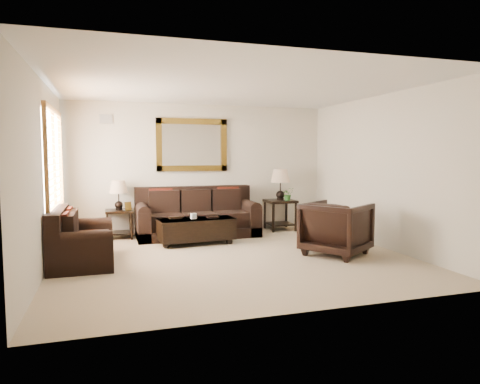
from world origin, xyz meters
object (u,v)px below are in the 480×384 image
object	(u,v)px
end_table_left	(119,201)
armchair	(336,226)
sofa	(197,218)
coffee_table	(195,228)
loveseat	(79,243)
end_table_right	(280,190)

from	to	relation	value
end_table_left	armchair	world-z (taller)	end_table_left
sofa	coffee_table	world-z (taller)	sofa
sofa	coffee_table	distance (m)	0.76
loveseat	coffee_table	distance (m)	2.19
sofa	loveseat	bearing A→B (deg)	-142.22
end_table_right	armchair	size ratio (longest dim) A/B	1.38
end_table_right	end_table_left	bearing A→B (deg)	179.28
sofa	coffee_table	size ratio (longest dim) A/B	1.66
end_table_left	coffee_table	bearing A→B (deg)	-34.07
sofa	armchair	bearing A→B (deg)	-51.02
end_table_left	coffee_table	distance (m)	1.68
sofa	end_table_right	distance (m)	1.95
end_table_left	armchair	distance (m)	4.21
loveseat	end_table_left	bearing A→B (deg)	-19.13
end_table_right	sofa	bearing A→B (deg)	-176.01
loveseat	end_table_left	world-z (taller)	end_table_left
armchair	end_table_right	bearing A→B (deg)	-34.48
end_table_left	end_table_right	world-z (taller)	end_table_right
coffee_table	sofa	bearing A→B (deg)	71.78
sofa	end_table_right	xyz separation A→B (m)	(1.88, 0.13, 0.51)
sofa	loveseat	world-z (taller)	sofa
end_table_right	armchair	bearing A→B (deg)	-90.28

